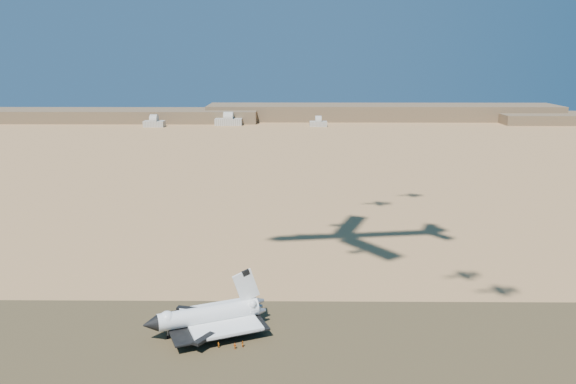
{
  "coord_description": "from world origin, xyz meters",
  "views": [
    {
      "loc": [
        12.4,
        -142.96,
        78.17
      ],
      "look_at": [
        10.99,
        8.0,
        40.81
      ],
      "focal_mm": 35.0,
      "sensor_mm": 36.0,
      "label": 1
    }
  ],
  "objects_px": {
    "crew_a": "(219,345)",
    "shuttle": "(208,317)",
    "crew_b": "(243,344)",
    "crew_c": "(235,346)"
  },
  "relations": [
    {
      "from": "shuttle",
      "to": "crew_c",
      "type": "xyz_separation_m",
      "value": [
        8.78,
        -10.04,
        -3.72
      ]
    },
    {
      "from": "crew_a",
      "to": "crew_b",
      "type": "relative_size",
      "value": 0.96
    },
    {
      "from": "shuttle",
      "to": "crew_b",
      "type": "xyz_separation_m",
      "value": [
        10.78,
        -8.82,
        -3.74
      ]
    },
    {
      "from": "crew_b",
      "to": "crew_a",
      "type": "bearing_deg",
      "value": 52.09
    },
    {
      "from": "crew_a",
      "to": "crew_c",
      "type": "relative_size",
      "value": 0.94
    },
    {
      "from": "crew_b",
      "to": "crew_c",
      "type": "height_order",
      "value": "crew_c"
    },
    {
      "from": "shuttle",
      "to": "crew_b",
      "type": "distance_m",
      "value": 14.42
    },
    {
      "from": "crew_a",
      "to": "shuttle",
      "type": "bearing_deg",
      "value": 38.39
    },
    {
      "from": "shuttle",
      "to": "crew_a",
      "type": "bearing_deg",
      "value": -88.3
    },
    {
      "from": "crew_b",
      "to": "crew_c",
      "type": "bearing_deg",
      "value": 77.96
    }
  ]
}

